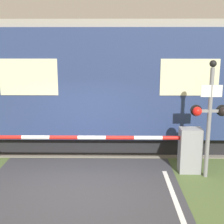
{
  "coord_description": "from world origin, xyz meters",
  "views": [
    {
      "loc": [
        0.86,
        -7.28,
        3.6
      ],
      "look_at": [
        0.75,
        1.64,
        1.6
      ],
      "focal_mm": 50.0,
      "sensor_mm": 36.0,
      "label": 1
    }
  ],
  "objects": [
    {
      "name": "ground_plane",
      "position": [
        0.0,
        0.0,
        0.0
      ],
      "size": [
        80.0,
        80.0,
        0.0
      ],
      "primitive_type": "plane",
      "color": "#4C6033"
    },
    {
      "name": "track_bed",
      "position": [
        0.0,
        3.66,
        0.02
      ],
      "size": [
        36.0,
        3.2,
        0.13
      ],
      "color": "slate",
      "rests_on": "ground_plane"
    },
    {
      "name": "train",
      "position": [
        -1.77,
        3.65,
        2.18
      ],
      "size": [
        17.6,
        3.19,
        4.27
      ],
      "color": "black",
      "rests_on": "ground_plane"
    },
    {
      "name": "crossing_barrier",
      "position": [
        2.48,
        1.04,
        0.7
      ],
      "size": [
        5.91,
        0.44,
        1.27
      ],
      "color": "gray",
      "rests_on": "ground_plane"
    },
    {
      "name": "signal_post",
      "position": [
        3.32,
        0.7,
        1.8
      ],
      "size": [
        0.98,
        0.26,
        3.16
      ],
      "color": "gray",
      "rests_on": "ground_plane"
    }
  ]
}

